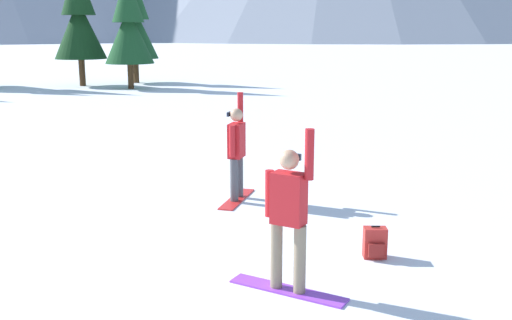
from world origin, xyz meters
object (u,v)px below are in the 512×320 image
snowboarder_midground (237,150)px  pine_tree_slender (134,22)px  backpack_red (375,243)px  pine_tree_leaning (128,25)px  pine_tree_twin (79,18)px  snowboarder_foreground (289,216)px

snowboarder_midground → pine_tree_slender: pine_tree_slender is taller
snowboarder_midground → backpack_red: size_ratio=4.28×
backpack_red → pine_tree_leaning: (-8.14, 24.56, 3.16)m
pine_tree_leaning → pine_tree_twin: size_ratio=0.89×
backpack_red → pine_tree_slender: pine_tree_slender is taller
pine_tree_leaning → pine_tree_slender: bearing=96.0°
snowboarder_foreground → pine_tree_slender: (-7.22, 29.42, 2.60)m
pine_tree_leaning → snowboarder_foreground: bearing=-75.1°
snowboarder_midground → pine_tree_slender: 26.32m
snowboarder_midground → pine_tree_leaning: size_ratio=0.33×
backpack_red → pine_tree_twin: bearing=113.1°
snowboarder_foreground → pine_tree_leaning: size_ratio=0.33×
pine_tree_twin → pine_tree_slender: (2.71, 1.95, -0.20)m
pine_tree_twin → snowboarder_midground: bearing=-68.5°
pine_tree_leaning → pine_tree_slender: pine_tree_slender is taller
pine_tree_twin → pine_tree_slender: 3.35m
pine_tree_leaning → pine_tree_twin: (-3.10, 1.82, 0.40)m
snowboarder_foreground → snowboarder_midground: snowboarder_foreground is taller
backpack_red → pine_tree_slender: (-8.53, 28.33, 3.36)m
snowboarder_midground → backpack_red: bearing=-55.9°
snowboarder_foreground → pine_tree_twin: 29.35m
snowboarder_foreground → pine_tree_twin: (-9.94, 27.47, 2.80)m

